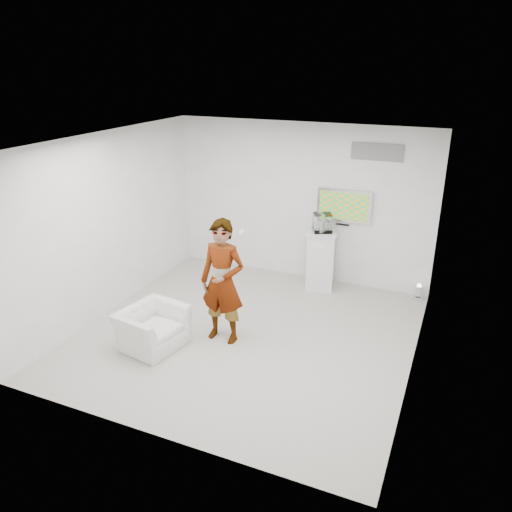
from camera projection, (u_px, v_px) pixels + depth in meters
name	position (u px, v px, depth m)	size (l,w,h in m)	color
room	(247.00, 245.00, 7.32)	(5.01, 5.01, 3.00)	#A19C94
tv	(344.00, 206.00, 9.08)	(1.00, 0.08, 0.60)	silver
logo_decal	(377.00, 152.00, 8.56)	(0.90, 0.02, 0.30)	slate
person	(223.00, 282.00, 7.40)	(0.70, 0.46, 1.92)	silver
armchair	(152.00, 328.00, 7.45)	(0.93, 0.81, 0.60)	silver
pedestal	(320.00, 260.00, 9.29)	(0.54, 0.54, 1.12)	silver
floor_uplight	(418.00, 292.00, 8.96)	(0.19, 0.19, 0.29)	silver
vitrine	(322.00, 223.00, 9.02)	(0.33, 0.33, 0.33)	silver
console	(322.00, 226.00, 9.04)	(0.05, 0.16, 0.21)	silver
wii_remote	(242.00, 232.00, 7.15)	(0.04, 0.14, 0.04)	silver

